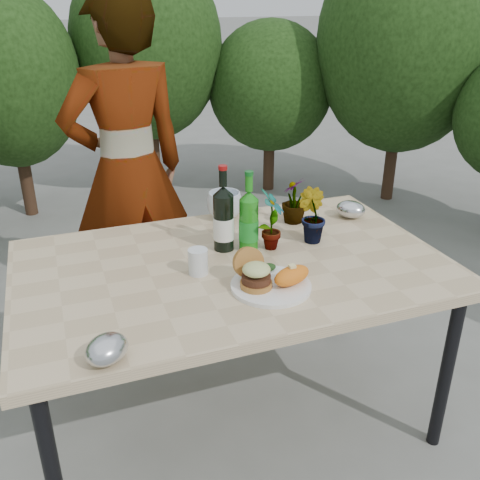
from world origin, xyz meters
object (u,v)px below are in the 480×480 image
object	(u,v)px
patio_table	(233,276)
person	(128,171)
wine_bottle	(224,219)
dinner_plate	(271,286)

from	to	relation	value
patio_table	person	xyz separation A→B (m)	(-0.24, 0.90, 0.18)
wine_bottle	person	size ratio (longest dim) A/B	0.20
patio_table	wine_bottle	bearing A→B (deg)	86.43
person	dinner_plate	bearing A→B (deg)	93.12
wine_bottle	person	distance (m)	0.81
patio_table	dinner_plate	distance (m)	0.24
patio_table	person	size ratio (longest dim) A/B	0.92
wine_bottle	person	world-z (taller)	person
dinner_plate	wine_bottle	world-z (taller)	wine_bottle
wine_bottle	patio_table	bearing A→B (deg)	-114.30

